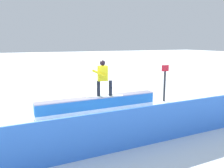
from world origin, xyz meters
TOP-DOWN VIEW (x-y plane):
  - ground_plane at (0.00, 0.00)m, footprint 120.00×120.00m
  - grind_box at (0.00, 0.00)m, footprint 5.04×0.51m
  - snowboarder at (-0.21, -0.02)m, footprint 1.53×0.67m
  - safety_fence at (0.00, 3.29)m, footprint 12.03×0.15m
  - trail_marker at (-3.64, -0.47)m, footprint 0.40×0.10m

SIDE VIEW (x-z plane):
  - ground_plane at x=0.00m, z-range 0.00..0.00m
  - grind_box at x=0.00m, z-range -0.03..0.67m
  - safety_fence at x=0.00m, z-range 0.00..1.14m
  - trail_marker at x=-3.64m, z-range 0.07..1.85m
  - snowboarder at x=-0.21m, z-range 0.76..2.22m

